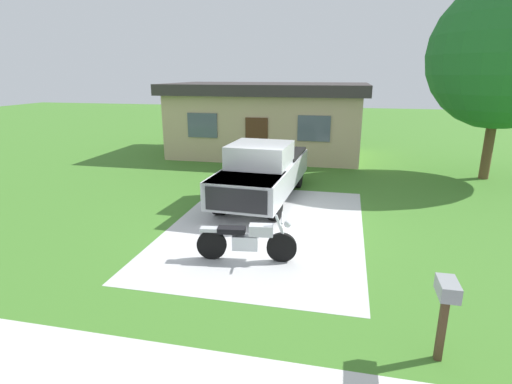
{
  "coord_description": "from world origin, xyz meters",
  "views": [
    {
      "loc": [
        1.93,
        -9.95,
        4.0
      ],
      "look_at": [
        -0.34,
        0.25,
        0.9
      ],
      "focal_mm": 28.31,
      "sensor_mm": 36.0,
      "label": 1
    }
  ],
  "objects_px": {
    "motorcycle": "(247,240)",
    "mailbox": "(446,299)",
    "neighbor_house": "(267,119)",
    "pickup_truck": "(264,170)",
    "shade_tree": "(503,56)"
  },
  "relations": [
    {
      "from": "motorcycle",
      "to": "mailbox",
      "type": "height_order",
      "value": "mailbox"
    },
    {
      "from": "motorcycle",
      "to": "mailbox",
      "type": "xyz_separation_m",
      "value": [
        3.47,
        -2.55,
        0.51
      ]
    },
    {
      "from": "motorcycle",
      "to": "neighbor_house",
      "type": "bearing_deg",
      "value": 98.95
    },
    {
      "from": "pickup_truck",
      "to": "neighbor_house",
      "type": "xyz_separation_m",
      "value": [
        -1.33,
        7.47,
        0.84
      ]
    },
    {
      "from": "pickup_truck",
      "to": "neighbor_house",
      "type": "height_order",
      "value": "neighbor_house"
    },
    {
      "from": "motorcycle",
      "to": "neighbor_house",
      "type": "relative_size",
      "value": 0.23
    },
    {
      "from": "shade_tree",
      "to": "motorcycle",
      "type": "bearing_deg",
      "value": -129.21
    },
    {
      "from": "motorcycle",
      "to": "neighbor_house",
      "type": "distance_m",
      "value": 12.27
    },
    {
      "from": "motorcycle",
      "to": "neighbor_house",
      "type": "height_order",
      "value": "neighbor_house"
    },
    {
      "from": "shade_tree",
      "to": "neighbor_house",
      "type": "xyz_separation_m",
      "value": [
        -9.26,
        3.03,
        -2.8
      ]
    },
    {
      "from": "mailbox",
      "to": "motorcycle",
      "type": "bearing_deg",
      "value": 143.72
    },
    {
      "from": "mailbox",
      "to": "neighbor_house",
      "type": "height_order",
      "value": "neighbor_house"
    },
    {
      "from": "neighbor_house",
      "to": "motorcycle",
      "type": "bearing_deg",
      "value": -81.05
    },
    {
      "from": "pickup_truck",
      "to": "neighbor_house",
      "type": "relative_size",
      "value": 0.6
    },
    {
      "from": "motorcycle",
      "to": "mailbox",
      "type": "bearing_deg",
      "value": -36.28
    }
  ]
}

